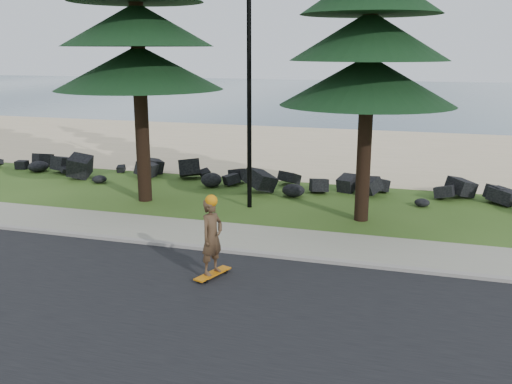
# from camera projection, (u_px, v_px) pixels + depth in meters

# --- Properties ---
(ground) EXTENTS (160.00, 160.00, 0.00)m
(ground) POSITION_uv_depth(u_px,v_px,m) (213.00, 238.00, 14.83)
(ground) COLOR #325119
(ground) RESTS_ON ground
(road) EXTENTS (160.00, 7.00, 0.02)m
(road) POSITION_uv_depth(u_px,v_px,m) (126.00, 312.00, 10.65)
(road) COLOR black
(road) RESTS_ON ground
(kerb) EXTENTS (160.00, 0.20, 0.10)m
(kerb) POSITION_uv_depth(u_px,v_px,m) (200.00, 248.00, 13.98)
(kerb) COLOR gray
(kerb) RESTS_ON ground
(sidewalk) EXTENTS (160.00, 2.00, 0.08)m
(sidewalk) POSITION_uv_depth(u_px,v_px,m) (215.00, 235.00, 15.00)
(sidewalk) COLOR gray
(sidewalk) RESTS_ON ground
(beach_sand) EXTENTS (160.00, 15.00, 0.01)m
(beach_sand) POSITION_uv_depth(u_px,v_px,m) (318.00, 148.00, 28.29)
(beach_sand) COLOR #CEB789
(beach_sand) RESTS_ON ground
(ocean) EXTENTS (160.00, 58.00, 0.01)m
(ocean) POSITION_uv_depth(u_px,v_px,m) (380.00, 95.00, 62.19)
(ocean) COLOR #324F5F
(ocean) RESTS_ON ground
(seawall_boulders) EXTENTS (60.00, 2.40, 1.10)m
(seawall_boulders) POSITION_uv_depth(u_px,v_px,m) (270.00, 189.00, 20.03)
(seawall_boulders) COLOR black
(seawall_boulders) RESTS_ON ground
(lamp_post) EXTENTS (0.25, 0.14, 8.14)m
(lamp_post) POSITION_uv_depth(u_px,v_px,m) (249.00, 72.00, 16.80)
(lamp_post) COLOR black
(lamp_post) RESTS_ON ground
(skateboarder) EXTENTS (0.57, 1.01, 1.83)m
(skateboarder) POSITION_uv_depth(u_px,v_px,m) (212.00, 237.00, 12.04)
(skateboarder) COLOR #C76D0B
(skateboarder) RESTS_ON ground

